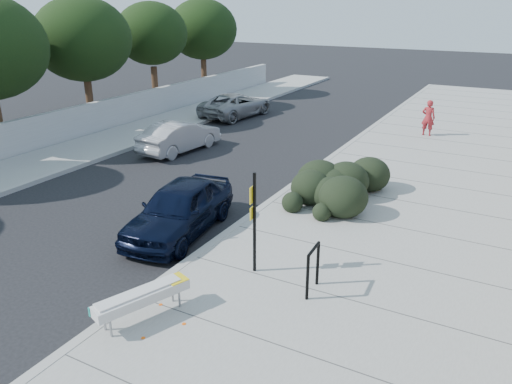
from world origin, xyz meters
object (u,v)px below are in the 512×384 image
Objects in this scene: pedestrian at (428,118)px; bike_rack at (313,265)px; wagon_silver at (180,136)px; suv_silver at (236,105)px; bench at (142,297)px; sedan_navy at (179,209)px; sign_post at (254,216)px.

bike_rack is at bearing 93.51° from pedestrian.
suv_silver reaches higher than wagon_silver.
bike_rack is 0.27× the size of wagon_silver.
wagon_silver is at bearing 144.16° from bench.
wagon_silver reaches higher than bike_rack.
sedan_navy reaches higher than wagon_silver.
sedan_navy is at bearing 121.19° from suv_silver.
wagon_silver is at bearing 136.64° from bike_rack.
bench is 0.50× the size of wagon_silver.
suv_silver is at bearing -73.11° from wagon_silver.
sedan_navy is 0.90× the size of suv_silver.
sign_post reaches higher than sedan_navy.
bench is 18.71m from suv_silver.
wagon_silver is 2.39× the size of pedestrian.
bike_rack is 0.44× the size of sign_post.
wagon_silver is at bearing 132.01° from sign_post.
sign_post reaches higher than bike_rack.
pedestrian reaches higher than bike_rack.
suv_silver is at bearing 136.08° from bench.
bench is 3.49m from bike_rack.
bike_rack is at bearing 65.13° from bench.
sign_post is at bearing 128.51° from suv_silver.
suv_silver is at bearing 2.66° from pedestrian.
sedan_navy is at bearing 155.77° from sign_post.
sign_post is 10.68m from wagon_silver.
wagon_silver is at bearing 107.69° from suv_silver.
bench is at bearing -70.90° from sedan_navy.
sedan_navy reaches higher than bike_rack.
bench is 4.14m from sedan_navy.
suv_silver is (-1.36, 6.87, 0.00)m from wagon_silver.
pedestrian is at bearing 104.11° from bench.
wagon_silver is (-4.73, 6.37, -0.06)m from sedan_navy.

